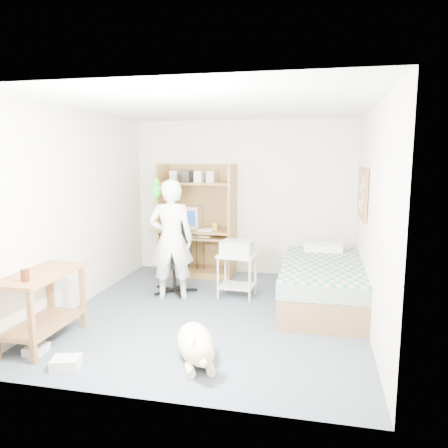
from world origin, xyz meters
name	(u,v)px	position (x,y,z in m)	size (l,w,h in m)	color
floor	(215,313)	(0.00, 0.00, 0.00)	(4.00, 4.00, 0.00)	#44505C
wall_back	(243,198)	(0.00, 2.00, 1.25)	(3.60, 0.02, 2.50)	white
wall_right	(372,218)	(1.80, 0.00, 1.25)	(0.02, 4.00, 2.50)	white
wall_left	(78,210)	(-1.80, 0.00, 1.25)	(0.02, 4.00, 2.50)	white
ceiling	(214,106)	(0.00, 0.00, 2.50)	(3.60, 4.00, 0.02)	white
computer_hutch	(198,225)	(-0.70, 1.74, 0.82)	(1.20, 0.63, 1.80)	brown
bed	(323,283)	(1.30, 0.62, 0.29)	(1.02, 2.02, 0.66)	brown
side_desk	(42,297)	(-1.55, -1.20, 0.49)	(0.50, 1.00, 0.75)	brown
corkboard	(363,193)	(1.77, 0.90, 1.45)	(0.04, 0.94, 0.66)	olive
office_chair	(175,268)	(-0.77, 0.74, 0.35)	(0.55, 0.56, 0.98)	black
person	(171,240)	(-0.71, 0.44, 0.82)	(0.60, 0.39, 1.63)	white
parrot	(157,189)	(-0.91, 0.46, 1.49)	(0.12, 0.21, 0.33)	#148D1A
dog	(196,344)	(0.13, -1.27, 0.17)	(0.60, 0.98, 0.39)	beige
printer_cart	(237,268)	(0.15, 0.71, 0.40)	(0.53, 0.44, 0.60)	silver
printer	(237,247)	(0.15, 0.71, 0.69)	(0.42, 0.32, 0.18)	#B9B9B4
crt_monitor	(189,217)	(-0.85, 1.75, 0.95)	(0.39, 0.41, 0.35)	beige
keyboard	(197,236)	(-0.67, 1.58, 0.67)	(0.45, 0.16, 0.03)	beige
pencil_cup	(215,226)	(-0.39, 1.65, 0.82)	(0.08, 0.08, 0.12)	gold
drink_glass	(25,275)	(-1.50, -1.50, 0.81)	(0.08, 0.08, 0.12)	#411B0A
floor_box_a	(66,363)	(-1.01, -1.66, 0.05)	(0.25, 0.20, 0.10)	silver
floor_box_b	(36,349)	(-1.47, -1.45, 0.04)	(0.18, 0.22, 0.08)	beige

